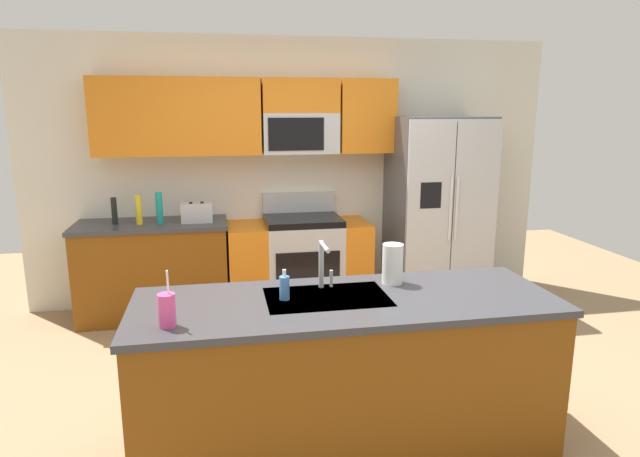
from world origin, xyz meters
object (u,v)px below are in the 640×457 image
object	(u,v)px
sink_faucet	(323,261)
drink_cup_pink	(167,310)
paper_towel_roll	(393,264)
refrigerator	(437,211)
bottle_yellow	(139,210)
toaster	(197,212)
bottle_teal	(159,208)
soap_dispenser	(284,287)
range_oven	(299,263)
pepper_mill	(114,211)

from	to	relation	value
sink_faucet	drink_cup_pink	bearing A→B (deg)	-153.84
paper_towel_roll	refrigerator	bearing A→B (deg)	60.95
bottle_yellow	sink_faucet	world-z (taller)	sink_faucet
toaster	sink_faucet	distance (m)	2.22
bottle_teal	bottle_yellow	world-z (taller)	bottle_teal
bottle_yellow	soap_dispenser	xyz separation A→B (m)	(1.04, -2.21, -0.07)
refrigerator	bottle_yellow	distance (m)	2.85
bottle_yellow	soap_dispenser	size ratio (longest dim) A/B	1.57
range_oven	bottle_teal	size ratio (longest dim) A/B	4.77
bottle_teal	toaster	bearing A→B (deg)	-0.41
paper_towel_roll	toaster	bearing A→B (deg)	120.36
refrigerator	toaster	xyz separation A→B (m)	(-2.33, 0.02, 0.07)
refrigerator	soap_dispenser	world-z (taller)	refrigerator
bottle_yellow	paper_towel_roll	size ratio (longest dim) A/B	1.11
bottle_yellow	sink_faucet	bearing A→B (deg)	-58.21
toaster	drink_cup_pink	distance (m)	2.50
range_oven	sink_faucet	size ratio (longest dim) A/B	4.82
drink_cup_pink	pepper_mill	bearing A→B (deg)	104.60
refrigerator	bottle_teal	xyz separation A→B (m)	(-2.66, 0.02, 0.12)
refrigerator	toaster	size ratio (longest dim) A/B	6.61
range_oven	sink_faucet	xyz separation A→B (m)	(-0.18, -2.13, 0.62)
toaster	bottle_yellow	xyz separation A→B (m)	(-0.51, -0.01, 0.04)
soap_dispenser	paper_towel_roll	size ratio (longest dim) A/B	0.71
drink_cup_pink	sink_faucet	bearing A→B (deg)	26.16
range_oven	pepper_mill	world-z (taller)	pepper_mill
bottle_teal	soap_dispenser	xyz separation A→B (m)	(0.86, -2.22, -0.07)
refrigerator	pepper_mill	size ratio (longest dim) A/B	7.64
pepper_mill	sink_faucet	xyz separation A→B (m)	(1.51, -2.13, 0.05)
toaster	paper_towel_roll	bearing A→B (deg)	-59.64
range_oven	sink_faucet	distance (m)	2.23
drink_cup_pink	paper_towel_roll	xyz separation A→B (m)	(1.27, 0.44, 0.04)
paper_towel_roll	range_oven	bearing A→B (deg)	96.76
bottle_yellow	pepper_mill	bearing A→B (deg)	165.72
range_oven	drink_cup_pink	bearing A→B (deg)	-111.82
pepper_mill	bottle_teal	bearing A→B (deg)	-6.82
drink_cup_pink	soap_dispenser	world-z (taller)	drink_cup_pink
sink_faucet	paper_towel_roll	bearing A→B (deg)	3.50
refrigerator	sink_faucet	distance (m)	2.59
toaster	sink_faucet	xyz separation A→B (m)	(0.78, -2.08, 0.08)
toaster	pepper_mill	xyz separation A→B (m)	(-0.73, 0.05, 0.03)
bottle_teal	bottle_yellow	distance (m)	0.18
range_oven	pepper_mill	size ratio (longest dim) A/B	5.62
bottle_teal	range_oven	bearing A→B (deg)	2.23
range_oven	pepper_mill	bearing A→B (deg)	-179.91
bottle_teal	pepper_mill	bearing A→B (deg)	173.18
bottle_teal	refrigerator	bearing A→B (deg)	-0.47
drink_cup_pink	toaster	bearing A→B (deg)	88.49
paper_towel_roll	drink_cup_pink	bearing A→B (deg)	-160.89
refrigerator	paper_towel_roll	distance (m)	2.33
range_oven	bottle_teal	bearing A→B (deg)	-177.77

